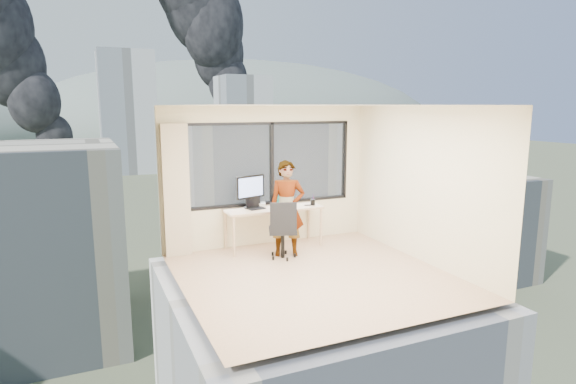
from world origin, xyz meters
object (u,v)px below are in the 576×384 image
chair (283,229)px  person (287,208)px  monitor (250,192)px  game_console (258,204)px  desk (274,227)px  laptop (256,204)px  handbag (280,200)px

chair → person: bearing=60.7°
monitor → game_console: 0.35m
desk → laptop: (-0.34, 0.03, 0.47)m
monitor → person: bearing=-75.4°
person → monitor: size_ratio=2.74×
game_console → laptop: size_ratio=0.86×
desk → handbag: (0.21, 0.20, 0.46)m
chair → handbag: (0.31, 0.85, 0.32)m
chair → laptop: chair is taller
desk → monitor: size_ratio=2.95×
laptop → handbag: size_ratio=1.38×
monitor → handbag: (0.61, 0.06, -0.22)m
desk → person: size_ratio=1.08×
handbag → monitor: bearing=-170.1°
handbag → chair: bearing=-105.9°
person → game_console: size_ratio=6.06×
chair → person: 0.36m
handbag → game_console: bearing=177.1°
monitor → handbag: size_ratio=2.63×
desk → person: 0.71m
laptop → monitor: bearing=111.4°
person → laptop: person is taller
desk → monitor: bearing=161.3°
desk → chair: (-0.10, -0.65, 0.14)m
monitor → desk: bearing=-37.0°
handbag → person: bearing=-99.5°
desk → monitor: (-0.40, 0.14, 0.68)m
person → handbag: person is taller
person → handbag: bearing=97.0°
monitor → handbag: 0.65m
game_console → handbag: 0.44m
person → handbag: size_ratio=7.21×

